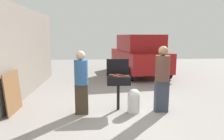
{
  "coord_description": "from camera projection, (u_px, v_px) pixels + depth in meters",
  "views": [
    {
      "loc": [
        -0.59,
        -5.01,
        1.96
      ],
      "look_at": [
        -0.22,
        0.67,
        1.0
      ],
      "focal_mm": 32.48,
      "sensor_mm": 36.0,
      "label": 1
    }
  ],
  "objects": [
    {
      "name": "house_wall_side",
      "position": [
        13.0,
        54.0,
        5.85
      ],
      "size": [
        0.24,
        8.0,
        2.88
      ],
      "primitive_type": "cube",
      "color": "slate",
      "rests_on": "ground"
    },
    {
      "name": "leaning_board",
      "position": [
        13.0,
        92.0,
        5.2
      ],
      "size": [
        0.09,
        0.9,
        1.06
      ],
      "primitive_type": "cube",
      "rotation": [
        0.0,
        -0.06,
        0.0
      ],
      "color": "brown",
      "rests_on": "ground"
    },
    {
      "name": "hot_dog_4",
      "position": [
        119.0,
        76.0,
        5.16
      ],
      "size": [
        0.13,
        0.04,
        0.03
      ],
      "primitive_type": "cylinder",
      "rotation": [
        0.0,
        1.57,
        0.09
      ],
      "color": "#C6593D",
      "rests_on": "bbq_grill"
    },
    {
      "name": "hot_dog_5",
      "position": [
        118.0,
        74.0,
        5.44
      ],
      "size": [
        0.13,
        0.03,
        0.03
      ],
      "primitive_type": "cylinder",
      "rotation": [
        0.0,
        1.57,
        -0.03
      ],
      "color": "#C6593D",
      "rests_on": "bbq_grill"
    },
    {
      "name": "grill_lid_open",
      "position": [
        118.0,
        67.0,
        5.49
      ],
      "size": [
        0.6,
        0.05,
        0.42
      ],
      "primitive_type": "cube",
      "color": "black",
      "rests_on": "bbq_grill"
    },
    {
      "name": "propane_tank",
      "position": [
        134.0,
        100.0,
        5.23
      ],
      "size": [
        0.32,
        0.32,
        0.62
      ],
      "color": "silver",
      "rests_on": "ground"
    },
    {
      "name": "person_right",
      "position": [
        162.0,
        77.0,
        5.18
      ],
      "size": [
        0.36,
        0.36,
        1.71
      ],
      "rotation": [
        0.0,
        0.0,
        3.08
      ],
      "color": "#333847",
      "rests_on": "ground"
    },
    {
      "name": "hot_dog_1",
      "position": [
        116.0,
        76.0,
        5.27
      ],
      "size": [
        0.13,
        0.04,
        0.03
      ],
      "primitive_type": "cylinder",
      "rotation": [
        0.0,
        1.57,
        0.08
      ],
      "color": "#AD4228",
      "rests_on": "bbq_grill"
    },
    {
      "name": "hot_dog_2",
      "position": [
        116.0,
        76.0,
        5.22
      ],
      "size": [
        0.13,
        0.03,
        0.03
      ],
      "primitive_type": "cylinder",
      "rotation": [
        0.0,
        1.57,
        -0.03
      ],
      "color": "#C6593D",
      "rests_on": "bbq_grill"
    },
    {
      "name": "person_left",
      "position": [
        81.0,
        80.0,
        5.03
      ],
      "size": [
        0.34,
        0.34,
        1.61
      ],
      "rotation": [
        0.0,
        0.0,
        0.29
      ],
      "color": "#3F3323",
      "rests_on": "ground"
    },
    {
      "name": "hot_dog_3",
      "position": [
        111.0,
        75.0,
        5.42
      ],
      "size": [
        0.13,
        0.03,
        0.03
      ],
      "primitive_type": "cylinder",
      "rotation": [
        0.0,
        1.57,
        -0.02
      ],
      "color": "#C6593D",
      "rests_on": "bbq_grill"
    },
    {
      "name": "parked_minivan",
      "position": [
        138.0,
        54.0,
        10.36
      ],
      "size": [
        2.52,
        4.62,
        2.02
      ],
      "rotation": [
        0.0,
        0.0,
        3.28
      ],
      "color": "maroon",
      "rests_on": "ground"
    },
    {
      "name": "hot_dog_0",
      "position": [
        121.0,
        75.0,
        5.36
      ],
      "size": [
        0.13,
        0.04,
        0.03
      ],
      "primitive_type": "cylinder",
      "rotation": [
        0.0,
        1.57,
        -0.09
      ],
      "color": "#AD4228",
      "rests_on": "bbq_grill"
    },
    {
      "name": "bbq_grill",
      "position": [
        118.0,
        81.0,
        5.33
      ],
      "size": [
        0.6,
        0.44,
        0.93
      ],
      "color": "black",
      "rests_on": "ground"
    },
    {
      "name": "hot_dog_6",
      "position": [
        126.0,
        76.0,
        5.21
      ],
      "size": [
        0.13,
        0.04,
        0.03
      ],
      "primitive_type": "cylinder",
      "rotation": [
        0.0,
        1.57,
        -0.08
      ],
      "color": "#C6593D",
      "rests_on": "bbq_grill"
    },
    {
      "name": "ground_plane",
      "position": [
        122.0,
        112.0,
        5.3
      ],
      "size": [
        24.0,
        24.0,
        0.0
      ],
      "primitive_type": "plane",
      "color": "gray"
    },
    {
      "name": "hot_dog_7",
      "position": [
        112.0,
        75.0,
        5.36
      ],
      "size": [
        0.13,
        0.03,
        0.03
      ],
      "primitive_type": "cylinder",
      "rotation": [
        0.0,
        1.57,
        0.06
      ],
      "color": "#C6593D",
      "rests_on": "bbq_grill"
    }
  ]
}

